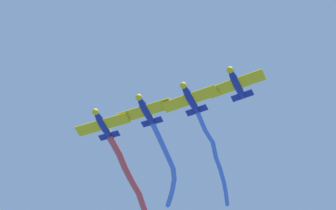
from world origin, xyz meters
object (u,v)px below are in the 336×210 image
Objects in this scene: airplane_slot at (236,83)px; airplane_right_wing at (190,98)px; airplane_left_wing at (146,110)px; airplane_lead at (102,124)px.

airplane_right_wing is at bearing -86.26° from airplane_slot.
airplane_left_wing reaches higher than airplane_right_wing.
airplane_left_wing is 6.29m from airplane_right_wing.
airplane_right_wing is at bearing 90.41° from airplane_left_wing.
airplane_lead is at bearing -86.26° from airplane_slot.
airplane_lead is at bearing -86.83° from airplane_right_wing.
airplane_right_wing is (-10.33, -7.15, 0.00)m from airplane_lead.
airplane_left_wing and airplane_slot have the same top height.
airplane_slot is at bearing 90.41° from airplane_left_wing.
airplane_slot is (-10.33, -7.15, 0.00)m from airplane_left_wing.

